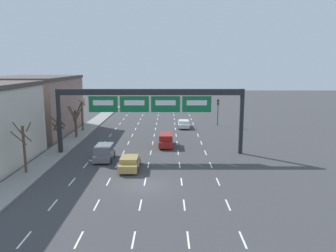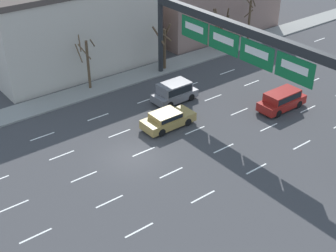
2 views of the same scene
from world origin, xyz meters
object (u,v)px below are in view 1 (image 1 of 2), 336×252
(suv_grey, at_px, (105,152))
(traffic_light_near_gantry, at_px, (219,107))
(car_white, at_px, (185,124))
(tree_bare_closest, at_px, (83,114))
(tree_bare_second, at_px, (25,146))
(sign_gantry, at_px, (151,101))
(tree_bare_third, at_px, (60,131))
(tree_bare_furthest, at_px, (77,120))
(suv_red, at_px, (167,139))
(car_gold, at_px, (131,162))

(suv_grey, xyz_separation_m, traffic_light_near_gantry, (15.70, 21.14, 2.29))
(traffic_light_near_gantry, bearing_deg, car_white, -161.42)
(tree_bare_closest, distance_m, tree_bare_second, 20.87)
(sign_gantry, xyz_separation_m, tree_bare_third, (-11.05, 0.67, -3.69))
(car_white, distance_m, tree_bare_second, 29.03)
(sign_gantry, distance_m, suv_grey, 7.77)
(traffic_light_near_gantry, relative_size, tree_bare_furthest, 0.94)
(suv_red, xyz_separation_m, tree_bare_third, (-12.85, -2.88, 1.63))
(tree_bare_second, height_order, tree_bare_furthest, tree_bare_second)
(suv_red, bearing_deg, tree_bare_closest, 143.73)
(car_white, relative_size, tree_bare_closest, 0.83)
(tree_bare_closest, height_order, tree_bare_furthest, tree_bare_closest)
(car_white, distance_m, tree_bare_furthest, 17.80)
(suv_grey, bearing_deg, tree_bare_second, -144.38)
(sign_gantry, relative_size, car_white, 5.27)
(tree_bare_closest, distance_m, tree_bare_third, 12.64)
(tree_bare_second, bearing_deg, traffic_light_near_gantry, 49.21)
(car_white, bearing_deg, tree_bare_third, -135.20)
(suv_red, height_order, tree_bare_closest, tree_bare_closest)
(suv_grey, relative_size, tree_bare_second, 0.79)
(suv_grey, relative_size, car_gold, 0.91)
(tree_bare_furthest, bearing_deg, suv_grey, -61.30)
(suv_red, xyz_separation_m, traffic_light_near_gantry, (8.92, 14.79, 2.34))
(sign_gantry, distance_m, tree_bare_closest, 17.93)
(tree_bare_second, relative_size, tree_bare_furthest, 1.04)
(tree_bare_second, bearing_deg, tree_bare_closest, 89.59)
(suv_red, height_order, tree_bare_second, tree_bare_second)
(sign_gantry, relative_size, tree_bare_second, 4.35)
(traffic_light_near_gantry, xyz_separation_m, tree_bare_closest, (-22.21, -5.04, -0.54))
(car_gold, distance_m, tree_bare_second, 10.18)
(car_gold, relative_size, tree_bare_furthest, 0.91)
(traffic_light_near_gantry, bearing_deg, tree_bare_closest, -167.22)
(car_white, distance_m, tree_bare_closest, 16.60)
(suv_red, relative_size, traffic_light_near_gantry, 0.98)
(sign_gantry, xyz_separation_m, suv_red, (1.80, 3.56, -5.32))
(car_gold, distance_m, traffic_light_near_gantry, 27.52)
(car_white, height_order, car_gold, car_gold)
(traffic_light_near_gantry, height_order, tree_bare_closest, tree_bare_closest)
(car_gold, bearing_deg, suv_grey, 134.47)
(tree_bare_third, relative_size, tree_bare_furthest, 0.94)
(car_white, height_order, traffic_light_near_gantry, traffic_light_near_gantry)
(suv_grey, height_order, suv_red, suv_grey)
(tree_bare_closest, bearing_deg, traffic_light_near_gantry, 12.78)
(car_gold, distance_m, suv_red, 10.24)
(car_gold, distance_m, tree_bare_closest, 21.73)
(suv_grey, height_order, car_gold, suv_grey)
(tree_bare_closest, bearing_deg, suv_grey, -67.98)
(sign_gantry, height_order, tree_bare_furthest, sign_gantry)
(tree_bare_second, distance_m, tree_bare_third, 8.26)
(car_white, bearing_deg, car_gold, -106.21)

